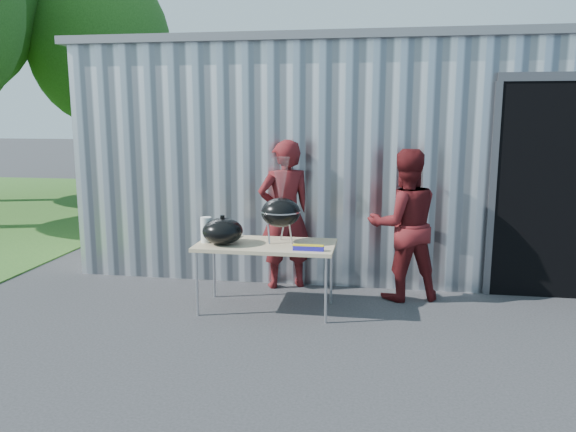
% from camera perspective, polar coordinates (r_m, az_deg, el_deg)
% --- Properties ---
extents(ground, '(80.00, 80.00, 0.00)m').
position_cam_1_polar(ground, '(5.59, 0.85, -12.18)').
color(ground, '#2C2C2F').
extents(building, '(8.20, 6.20, 3.10)m').
position_cam_1_polar(building, '(9.71, 10.32, 6.63)').
color(building, silver).
rests_on(building, ground).
extents(tree_far, '(3.60, 3.60, 5.97)m').
position_cam_1_polar(tree_far, '(15.96, -18.52, 16.10)').
color(tree_far, '#442D19').
rests_on(tree_far, ground).
extents(folding_table, '(1.50, 0.75, 0.75)m').
position_cam_1_polar(folding_table, '(6.13, -2.25, -3.17)').
color(folding_table, tan).
rests_on(folding_table, ground).
extents(kettle_grill, '(0.44, 0.44, 0.93)m').
position_cam_1_polar(kettle_grill, '(6.08, -0.75, 1.16)').
color(kettle_grill, black).
rests_on(kettle_grill, folding_table).
extents(grill_lid, '(0.44, 0.44, 0.32)m').
position_cam_1_polar(grill_lid, '(6.10, -6.66, -1.53)').
color(grill_lid, black).
rests_on(grill_lid, folding_table).
extents(paper_towels, '(0.12, 0.12, 0.28)m').
position_cam_1_polar(paper_towels, '(6.21, -8.31, -1.40)').
color(paper_towels, white).
rests_on(paper_towels, folding_table).
extents(white_tub, '(0.20, 0.15, 0.10)m').
position_cam_1_polar(white_tub, '(6.45, -6.64, -1.72)').
color(white_tub, white).
rests_on(white_tub, folding_table).
extents(foil_box, '(0.32, 0.05, 0.06)m').
position_cam_1_polar(foil_box, '(5.79, 2.07, -3.24)').
color(foil_box, '#2019A8').
rests_on(foil_box, folding_table).
extents(person_cook, '(0.79, 0.68, 1.84)m').
position_cam_1_polar(person_cook, '(6.91, -0.31, 0.15)').
color(person_cook, '#591417').
rests_on(person_cook, ground).
extents(person_bystander, '(1.01, 0.88, 1.75)m').
position_cam_1_polar(person_bystander, '(6.61, 11.71, -0.90)').
color(person_bystander, '#591417').
rests_on(person_bystander, ground).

